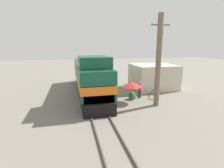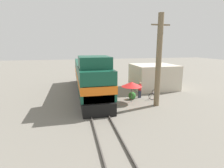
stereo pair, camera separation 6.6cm
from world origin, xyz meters
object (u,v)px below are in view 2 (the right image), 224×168
object	(u,v)px
utility_pole	(159,61)
bicycle	(153,94)
locomotive	(90,77)
billboard_sign	(145,72)
vendor_umbrella	(132,84)
person_bystander	(140,89)

from	to	relation	value
utility_pole	bicycle	xyz separation A→B (m)	(0.91, 2.48, -3.95)
locomotive	bicycle	distance (m)	7.68
bicycle	billboard_sign	bearing A→B (deg)	119.93
utility_pole	vendor_umbrella	distance (m)	3.52
locomotive	vendor_umbrella	size ratio (longest dim) A/B	7.54
locomotive	utility_pole	distance (m)	8.50
bicycle	locomotive	bearing A→B (deg)	-168.86
utility_pole	vendor_umbrella	bearing A→B (deg)	143.65
utility_pole	billboard_sign	xyz separation A→B (m)	(1.34, 6.00, -2.00)
vendor_umbrella	bicycle	bearing A→B (deg)	18.14
billboard_sign	bicycle	size ratio (longest dim) A/B	1.56
locomotive	person_bystander	xyz separation A→B (m)	(5.22, -2.94, -1.04)
vendor_umbrella	bicycle	distance (m)	3.47
vendor_umbrella	billboard_sign	size ratio (longest dim) A/B	0.70
vendor_umbrella	bicycle	world-z (taller)	vendor_umbrella
utility_pole	bicycle	world-z (taller)	utility_pole
locomotive	utility_pole	bearing A→B (deg)	-44.40
utility_pole	person_bystander	xyz separation A→B (m)	(-0.63, 2.79, -3.33)
utility_pole	locomotive	bearing A→B (deg)	135.60
locomotive	utility_pole	size ratio (longest dim) A/B	1.88
utility_pole	vendor_umbrella	world-z (taller)	utility_pole
person_bystander	utility_pole	bearing A→B (deg)	-77.33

